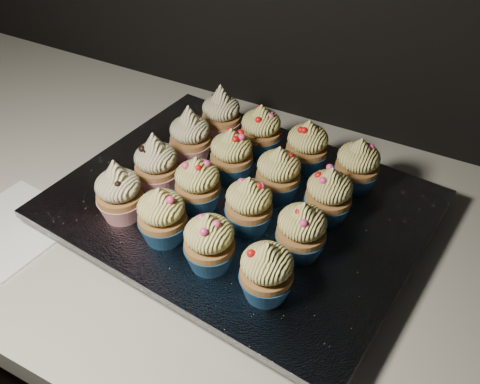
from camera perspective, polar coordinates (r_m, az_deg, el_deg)
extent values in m
cube|color=black|center=(1.20, -7.88, -16.73)|extent=(2.40, 0.60, 0.86)
cube|color=beige|center=(0.86, -10.54, -0.17)|extent=(2.44, 0.64, 0.04)
cube|color=white|center=(0.83, -23.09, -3.48)|extent=(0.16, 0.16, 0.00)
cube|color=black|center=(0.77, 0.00, -2.22)|extent=(0.49, 0.39, 0.02)
cube|color=silver|center=(0.76, 0.00, -1.27)|extent=(0.53, 0.43, 0.01)
cone|color=#AE182A|center=(0.74, -12.50, -1.56)|extent=(0.06, 0.06, 0.03)
ellipsoid|color=beige|center=(0.71, -12.92, 0.71)|extent=(0.06, 0.06, 0.04)
cone|color=beige|center=(0.70, -13.26, 2.48)|extent=(0.03, 0.03, 0.03)
cone|color=navy|center=(0.70, -8.15, -3.94)|extent=(0.06, 0.06, 0.03)
ellipsoid|color=#EEE078|center=(0.67, -8.45, -1.62)|extent=(0.06, 0.06, 0.04)
cone|color=#EEE078|center=(0.66, -8.64, -0.12)|extent=(0.03, 0.03, 0.02)
cone|color=navy|center=(0.66, -3.21, -6.79)|extent=(0.06, 0.06, 0.03)
ellipsoid|color=#EEE078|center=(0.63, -3.34, -4.45)|extent=(0.06, 0.06, 0.04)
cone|color=#EEE078|center=(0.61, -3.42, -2.92)|extent=(0.03, 0.03, 0.02)
cone|color=navy|center=(0.63, 2.78, -9.87)|extent=(0.06, 0.06, 0.03)
ellipsoid|color=#EEE078|center=(0.60, 2.90, -7.55)|extent=(0.06, 0.06, 0.04)
cone|color=#EEE078|center=(0.58, 2.97, -6.03)|extent=(0.03, 0.03, 0.02)
cone|color=#AE182A|center=(0.78, -8.73, 1.43)|extent=(0.06, 0.06, 0.03)
ellipsoid|color=beige|center=(0.75, -9.02, 3.67)|extent=(0.06, 0.06, 0.04)
cone|color=beige|center=(0.74, -9.24, 5.42)|extent=(0.03, 0.03, 0.03)
cone|color=navy|center=(0.74, -4.45, -0.57)|extent=(0.06, 0.06, 0.03)
ellipsoid|color=#EEE078|center=(0.71, -4.60, 1.74)|extent=(0.06, 0.06, 0.04)
cone|color=#EEE078|center=(0.70, -4.70, 3.21)|extent=(0.03, 0.03, 0.02)
cone|color=navy|center=(0.70, 0.94, -2.82)|extent=(0.06, 0.06, 0.03)
ellipsoid|color=#EEE078|center=(0.68, 0.97, -0.48)|extent=(0.06, 0.06, 0.04)
cone|color=#EEE078|center=(0.66, 0.99, 1.02)|extent=(0.03, 0.03, 0.02)
cone|color=navy|center=(0.67, 6.42, -5.54)|extent=(0.06, 0.06, 0.03)
ellipsoid|color=#EEE078|center=(0.65, 6.67, -3.20)|extent=(0.06, 0.06, 0.04)
cone|color=#EEE078|center=(0.63, 6.82, -1.69)|extent=(0.03, 0.03, 0.02)
cone|color=#AE182A|center=(0.83, -5.23, 4.48)|extent=(0.06, 0.06, 0.03)
ellipsoid|color=beige|center=(0.80, -5.39, 6.68)|extent=(0.06, 0.06, 0.04)
cone|color=beige|center=(0.79, -5.52, 8.37)|extent=(0.03, 0.03, 0.03)
cone|color=navy|center=(0.79, -0.90, 2.58)|extent=(0.06, 0.06, 0.03)
ellipsoid|color=#EEE078|center=(0.76, -0.93, 4.84)|extent=(0.06, 0.06, 0.04)
cone|color=#EEE078|center=(0.75, -0.94, 6.26)|extent=(0.03, 0.03, 0.02)
cone|color=navy|center=(0.75, 4.04, 0.56)|extent=(0.06, 0.06, 0.03)
ellipsoid|color=#EEE078|center=(0.73, 4.18, 2.85)|extent=(0.06, 0.06, 0.04)
cone|color=#EEE078|center=(0.72, 4.26, 4.31)|extent=(0.03, 0.03, 0.02)
cone|color=navy|center=(0.73, 9.25, -1.76)|extent=(0.06, 0.06, 0.03)
ellipsoid|color=#EEE078|center=(0.70, 9.57, 0.54)|extent=(0.06, 0.06, 0.04)
cone|color=#EEE078|center=(0.69, 9.78, 2.01)|extent=(0.03, 0.03, 0.02)
cone|color=#AE182A|center=(0.87, -1.98, 6.84)|extent=(0.06, 0.06, 0.03)
ellipsoid|color=beige|center=(0.85, -2.04, 8.97)|extent=(0.06, 0.06, 0.04)
cone|color=beige|center=(0.84, -2.08, 10.60)|extent=(0.03, 0.03, 0.03)
cone|color=navy|center=(0.84, 2.20, 5.22)|extent=(0.06, 0.06, 0.03)
ellipsoid|color=#EEE078|center=(0.82, 2.27, 7.40)|extent=(0.06, 0.06, 0.04)
cone|color=#EEE078|center=(0.80, 2.31, 8.77)|extent=(0.03, 0.03, 0.02)
cone|color=navy|center=(0.81, 7.04, 3.47)|extent=(0.06, 0.06, 0.03)
ellipsoid|color=#EEE078|center=(0.79, 7.26, 5.69)|extent=(0.06, 0.06, 0.04)
cone|color=#EEE078|center=(0.77, 7.40, 7.08)|extent=(0.03, 0.03, 0.02)
cone|color=navy|center=(0.79, 12.17, 1.43)|extent=(0.06, 0.06, 0.03)
ellipsoid|color=#EEE078|center=(0.76, 12.56, 3.65)|extent=(0.06, 0.06, 0.04)
cone|color=#EEE078|center=(0.75, 12.81, 5.06)|extent=(0.03, 0.03, 0.02)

